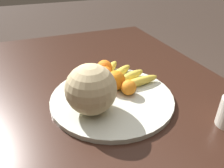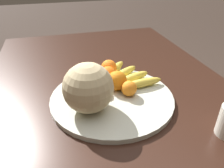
{
  "view_description": "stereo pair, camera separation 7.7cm",
  "coord_description": "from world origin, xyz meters",
  "px_view_note": "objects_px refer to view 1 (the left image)",
  "views": [
    {
      "loc": [
        -0.68,
        0.26,
        1.19
      ],
      "look_at": [
        -0.06,
        0.02,
        0.79
      ],
      "focal_mm": 35.0,
      "sensor_mm": 36.0,
      "label": 1
    },
    {
      "loc": [
        -0.7,
        0.19,
        1.19
      ],
      "look_at": [
        -0.06,
        0.02,
        0.79
      ],
      "focal_mm": 35.0,
      "sensor_mm": 36.0,
      "label": 2
    }
  ],
  "objects_px": {
    "melon": "(91,89)",
    "orange_back_left": "(87,71)",
    "orange_top_small": "(116,80)",
    "orange_front_right": "(105,75)",
    "kitchen_table": "(110,108)",
    "banana_bunch": "(125,75)",
    "orange_mid_center": "(83,79)",
    "orange_back_right": "(104,68)",
    "orange_side_extra": "(129,87)",
    "fruit_bowl": "(112,97)",
    "orange_front_left": "(98,85)"
  },
  "relations": [
    {
      "from": "fruit_bowl",
      "to": "orange_front_left",
      "type": "height_order",
      "value": "orange_front_left"
    },
    {
      "from": "fruit_bowl",
      "to": "orange_front_left",
      "type": "xyz_separation_m",
      "value": [
        0.04,
        0.04,
        0.04
      ]
    },
    {
      "from": "banana_bunch",
      "to": "orange_front_right",
      "type": "relative_size",
      "value": 3.65
    },
    {
      "from": "orange_front_right",
      "to": "orange_mid_center",
      "type": "height_order",
      "value": "orange_front_right"
    },
    {
      "from": "kitchen_table",
      "to": "orange_front_right",
      "type": "relative_size",
      "value": 23.36
    },
    {
      "from": "orange_side_extra",
      "to": "banana_bunch",
      "type": "bearing_deg",
      "value": -17.47
    },
    {
      "from": "orange_back_right",
      "to": "orange_top_small",
      "type": "bearing_deg",
      "value": -179.79
    },
    {
      "from": "kitchen_table",
      "to": "orange_front_right",
      "type": "distance_m",
      "value": 0.14
    },
    {
      "from": "orange_top_small",
      "to": "melon",
      "type": "bearing_deg",
      "value": 127.84
    },
    {
      "from": "orange_front_left",
      "to": "orange_back_right",
      "type": "distance_m",
      "value": 0.14
    },
    {
      "from": "melon",
      "to": "orange_top_small",
      "type": "bearing_deg",
      "value": -52.16
    },
    {
      "from": "orange_side_extra",
      "to": "orange_front_right",
      "type": "bearing_deg",
      "value": 22.29
    },
    {
      "from": "fruit_bowl",
      "to": "orange_front_right",
      "type": "xyz_separation_m",
      "value": [
        0.11,
        -0.01,
        0.04
      ]
    },
    {
      "from": "kitchen_table",
      "to": "orange_front_right",
      "type": "height_order",
      "value": "orange_front_right"
    },
    {
      "from": "kitchen_table",
      "to": "orange_top_small",
      "type": "xyz_separation_m",
      "value": [
        -0.02,
        -0.01,
        0.14
      ]
    },
    {
      "from": "orange_mid_center",
      "to": "orange_side_extra",
      "type": "xyz_separation_m",
      "value": [
        -0.12,
        -0.14,
        -0.0
      ]
    },
    {
      "from": "orange_back_left",
      "to": "orange_top_small",
      "type": "bearing_deg",
      "value": -148.71
    },
    {
      "from": "orange_front_left",
      "to": "kitchen_table",
      "type": "bearing_deg",
      "value": -69.12
    },
    {
      "from": "orange_back_left",
      "to": "banana_bunch",
      "type": "bearing_deg",
      "value": -114.21
    },
    {
      "from": "melon",
      "to": "orange_back_left",
      "type": "distance_m",
      "value": 0.23
    },
    {
      "from": "fruit_bowl",
      "to": "orange_front_left",
      "type": "distance_m",
      "value": 0.07
    },
    {
      "from": "orange_front_right",
      "to": "orange_back_right",
      "type": "xyz_separation_m",
      "value": [
        0.06,
        -0.02,
        0.0
      ]
    },
    {
      "from": "melon",
      "to": "orange_back_right",
      "type": "height_order",
      "value": "melon"
    },
    {
      "from": "orange_front_left",
      "to": "orange_back_right",
      "type": "xyz_separation_m",
      "value": [
        0.12,
        -0.07,
        0.0
      ]
    },
    {
      "from": "fruit_bowl",
      "to": "orange_back_right",
      "type": "xyz_separation_m",
      "value": [
        0.16,
        -0.03,
        0.04
      ]
    },
    {
      "from": "fruit_bowl",
      "to": "kitchen_table",
      "type": "bearing_deg",
      "value": -15.97
    },
    {
      "from": "orange_mid_center",
      "to": "orange_top_small",
      "type": "relative_size",
      "value": 0.85
    },
    {
      "from": "orange_back_right",
      "to": "kitchen_table",
      "type": "bearing_deg",
      "value": 173.07
    },
    {
      "from": "melon",
      "to": "orange_top_small",
      "type": "height_order",
      "value": "melon"
    },
    {
      "from": "fruit_bowl",
      "to": "orange_mid_center",
      "type": "relative_size",
      "value": 7.11
    },
    {
      "from": "orange_back_left",
      "to": "orange_back_right",
      "type": "height_order",
      "value": "orange_back_right"
    },
    {
      "from": "banana_bunch",
      "to": "orange_front_left",
      "type": "xyz_separation_m",
      "value": [
        -0.06,
        0.14,
        0.01
      ]
    },
    {
      "from": "melon",
      "to": "orange_mid_center",
      "type": "relative_size",
      "value": 2.61
    },
    {
      "from": "fruit_bowl",
      "to": "orange_back_right",
      "type": "bearing_deg",
      "value": -10.53
    },
    {
      "from": "fruit_bowl",
      "to": "orange_back_right",
      "type": "relative_size",
      "value": 6.75
    },
    {
      "from": "kitchen_table",
      "to": "banana_bunch",
      "type": "bearing_deg",
      "value": -64.87
    },
    {
      "from": "fruit_bowl",
      "to": "banana_bunch",
      "type": "height_order",
      "value": "banana_bunch"
    },
    {
      "from": "kitchen_table",
      "to": "banana_bunch",
      "type": "height_order",
      "value": "banana_bunch"
    },
    {
      "from": "orange_mid_center",
      "to": "orange_front_left",
      "type": "bearing_deg",
      "value": -149.17
    },
    {
      "from": "fruit_bowl",
      "to": "orange_front_left",
      "type": "bearing_deg",
      "value": 43.82
    },
    {
      "from": "fruit_bowl",
      "to": "melon",
      "type": "height_order",
      "value": "melon"
    },
    {
      "from": "kitchen_table",
      "to": "melon",
      "type": "height_order",
      "value": "melon"
    },
    {
      "from": "orange_front_right",
      "to": "orange_back_right",
      "type": "bearing_deg",
      "value": -17.73
    },
    {
      "from": "orange_front_right",
      "to": "banana_bunch",
      "type": "bearing_deg",
      "value": -94.51
    },
    {
      "from": "melon",
      "to": "orange_front_left",
      "type": "relative_size",
      "value": 2.67
    },
    {
      "from": "orange_top_small",
      "to": "orange_front_right",
      "type": "bearing_deg",
      "value": 15.42
    },
    {
      "from": "orange_front_right",
      "to": "melon",
      "type": "bearing_deg",
      "value": 147.06
    },
    {
      "from": "kitchen_table",
      "to": "orange_front_left",
      "type": "xyz_separation_m",
      "value": [
        -0.02,
        0.06,
        0.13
      ]
    },
    {
      "from": "banana_bunch",
      "to": "orange_back_right",
      "type": "bearing_deg",
      "value": 109.24
    },
    {
      "from": "orange_front_left",
      "to": "orange_back_right",
      "type": "relative_size",
      "value": 0.93
    }
  ]
}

